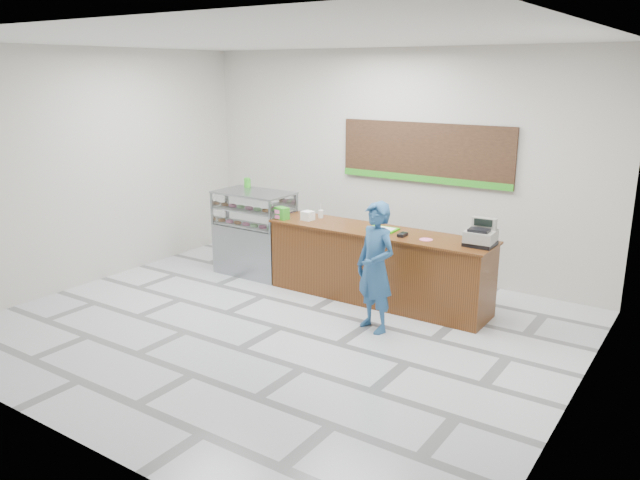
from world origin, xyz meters
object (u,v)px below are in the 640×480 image
Objects in this scene: sales_counter at (377,266)px; serving_tray at (383,229)px; customer at (376,267)px; cash_register at (481,236)px; display_case at (255,232)px.

serving_tray reaches higher than sales_counter.
customer is at bearing -68.44° from serving_tray.
cash_register is 1.40m from customer.
sales_counter is 1.99× the size of customer.
display_case is 3.29× the size of serving_tray.
cash_register is 0.98× the size of serving_tray.
sales_counter is 8.07× the size of serving_tray.
display_case is 3.69m from cash_register.
serving_tray is at bearing 133.59° from customer.
cash_register is at bearing 64.19° from customer.
cash_register is at bearing 1.42° from sales_counter.
display_case reaches higher than sales_counter.
customer is (0.47, -0.92, 0.30)m from sales_counter.
display_case is at bearing 178.97° from serving_tray.
sales_counter is at bearing -136.87° from serving_tray.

